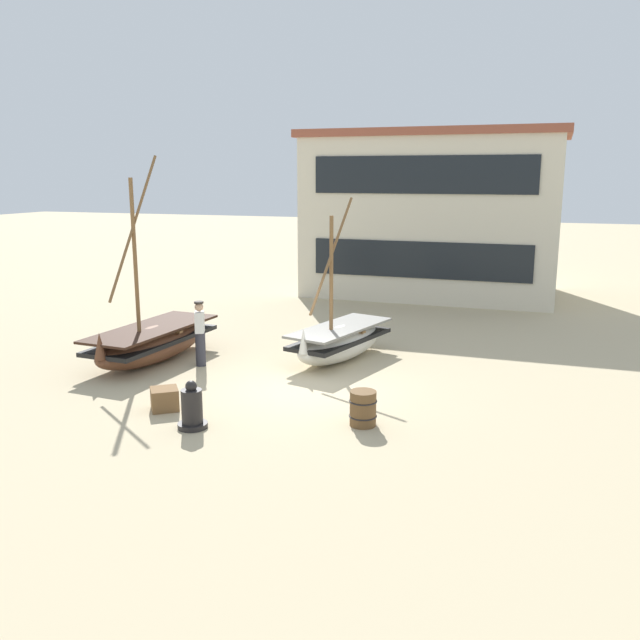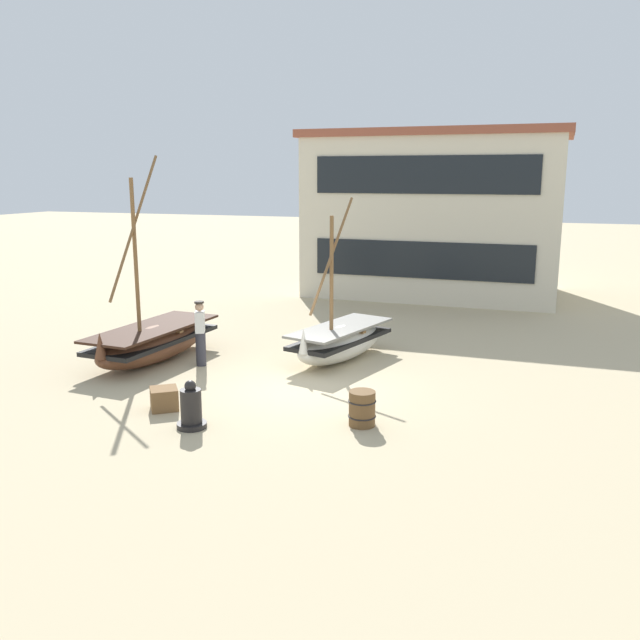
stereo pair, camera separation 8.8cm
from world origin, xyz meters
name	(u,v)px [view 2 (the right image)]	position (x,y,z in m)	size (l,w,h in m)	color
ground_plane	(305,388)	(0.00, 0.00, 0.00)	(120.00, 120.00, 0.00)	tan
fishing_boat_near_left	(153,342)	(-4.61, 0.80, 0.52)	(1.78, 4.25, 5.31)	brown
fishing_boat_centre_large	(340,341)	(0.01, 2.55, 0.52)	(2.08, 3.70, 4.25)	silver
fisherman_by_hull	(200,334)	(-3.20, 0.84, 0.83)	(0.35, 0.42, 1.68)	#33333D
capstan_winch	(191,409)	(-1.19, -3.08, 0.38)	(0.58, 0.58, 0.96)	black
wooden_barrel	(362,408)	(1.90, -1.86, 0.35)	(0.56, 0.56, 0.70)	brown
cargo_crate	(164,399)	(-2.27, -2.36, 0.23)	(0.55, 0.55, 0.46)	brown
harbor_building_main	(436,214)	(0.46, 13.68, 3.27)	(10.15, 5.75, 6.52)	beige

